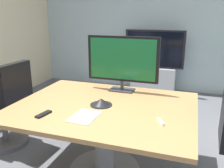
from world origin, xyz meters
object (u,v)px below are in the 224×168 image
at_px(tv_monitor, 123,60).
at_px(remote_control, 44,114).
at_px(conference_phone, 101,102).
at_px(wall_display_unit, 153,72).
at_px(office_chair_left, 8,112).
at_px(conference_table, 104,122).

xyz_separation_m(tv_monitor, remote_control, (-0.47, -0.92, -0.35)).
bearing_deg(conference_phone, wall_display_unit, 88.59).
bearing_deg(office_chair_left, conference_table, 89.32).
bearing_deg(office_chair_left, tv_monitor, 111.02).
relative_size(conference_table, conference_phone, 8.08).
height_order(office_chair_left, remote_control, office_chair_left).
bearing_deg(office_chair_left, wall_display_unit, 157.62).
bearing_deg(tv_monitor, remote_control, -116.93).
height_order(office_chair_left, wall_display_unit, wall_display_unit).
xyz_separation_m(conference_table, office_chair_left, (-1.32, 0.11, -0.12)).
bearing_deg(conference_phone, conference_table, 18.28).
bearing_deg(office_chair_left, conference_phone, 88.81).
bearing_deg(conference_phone, remote_control, -135.82).
xyz_separation_m(office_chair_left, tv_monitor, (1.35, 0.41, 0.66)).
distance_m(conference_table, tv_monitor, 0.75).
distance_m(office_chair_left, remote_control, 1.07).
height_order(tv_monitor, remote_control, tv_monitor).
bearing_deg(remote_control, tv_monitor, 73.39).
relative_size(conference_phone, remote_control, 1.29).
relative_size(wall_display_unit, remote_control, 7.71).
relative_size(tv_monitor, wall_display_unit, 0.64).
height_order(office_chair_left, conference_phone, office_chair_left).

